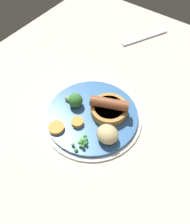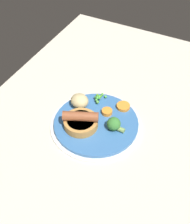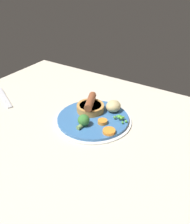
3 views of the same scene
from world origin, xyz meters
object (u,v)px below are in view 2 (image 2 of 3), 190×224
at_px(dinner_plate, 97,123).
at_px(sausage_pudding, 81,121).
at_px(potato_chunk_2, 80,101).
at_px(pea_pile, 99,97).
at_px(broccoli_floret_near, 115,123).
at_px(carrot_slice_0, 122,106).
at_px(carrot_slice_2, 107,112).

xyz_separation_m(dinner_plate, sausage_pudding, (-0.04, 0.03, 0.03)).
bearing_deg(dinner_plate, potato_chunk_2, 66.13).
height_order(pea_pile, broccoli_floret_near, broccoli_floret_near).
distance_m(dinner_plate, potato_chunk_2, 0.09).
xyz_separation_m(sausage_pudding, carrot_slice_0, (0.12, -0.07, -0.01)).
distance_m(pea_pile, carrot_slice_0, 0.08).
relative_size(dinner_plate, carrot_slice_0, 6.60).
relative_size(pea_pile, potato_chunk_2, 0.91).
bearing_deg(carrot_slice_0, pea_pile, 92.49).
distance_m(pea_pile, potato_chunk_2, 0.06).
relative_size(pea_pile, broccoli_floret_near, 0.95).
height_order(potato_chunk_2, carrot_slice_2, potato_chunk_2).
bearing_deg(broccoli_floret_near, pea_pile, -39.49).
height_order(potato_chunk_2, carrot_slice_0, potato_chunk_2).
xyz_separation_m(dinner_plate, broccoli_floret_near, (-0.00, -0.06, 0.03)).
xyz_separation_m(potato_chunk_2, carrot_slice_2, (0.01, -0.09, -0.01)).
bearing_deg(pea_pile, potato_chunk_2, 140.46).
xyz_separation_m(pea_pile, potato_chunk_2, (-0.05, 0.04, 0.01)).
bearing_deg(broccoli_floret_near, carrot_slice_2, -41.14).
bearing_deg(pea_pile, carrot_slice_2, -130.80).
xyz_separation_m(broccoli_floret_near, carrot_slice_2, (0.04, 0.04, -0.01)).
distance_m(dinner_plate, broccoli_floret_near, 0.06).
xyz_separation_m(pea_pile, broccoli_floret_near, (-0.08, -0.09, 0.01)).
distance_m(sausage_pudding, broccoli_floret_near, 0.09).
xyz_separation_m(pea_pile, carrot_slice_2, (-0.04, -0.05, -0.00)).
bearing_deg(carrot_slice_2, dinner_plate, 162.83).
relative_size(dinner_plate, carrot_slice_2, 8.49).
bearing_deg(potato_chunk_2, pea_pile, -39.54).
relative_size(dinner_plate, pea_pile, 5.28).
xyz_separation_m(sausage_pudding, potato_chunk_2, (0.07, 0.04, 0.00)).
height_order(sausage_pudding, potato_chunk_2, sausage_pudding).
bearing_deg(potato_chunk_2, sausage_pudding, -148.80).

